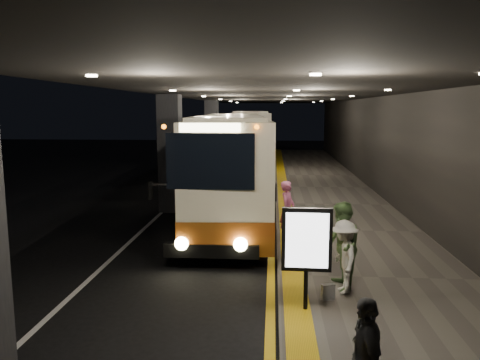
{
  "coord_description": "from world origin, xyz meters",
  "views": [
    {
      "loc": [
        2.37,
        -13.34,
        3.86
      ],
      "look_at": [
        1.36,
        0.84,
        1.7
      ],
      "focal_mm": 35.0,
      "sensor_mm": 36.0,
      "label": 1
    }
  ],
  "objects_px": {
    "passenger_boarding": "(287,210)",
    "passenger_waiting_grey": "(365,359)",
    "info_sign": "(307,242)",
    "bag_polka": "(328,292)",
    "passenger_waiting_green": "(341,246)",
    "passenger_waiting_white": "(344,257)",
    "coach_main": "(232,171)",
    "stanchion_post": "(289,231)",
    "coach_second": "(250,140)"
  },
  "relations": [
    {
      "from": "coach_main",
      "to": "passenger_waiting_white",
      "type": "relative_size",
      "value": 7.64
    },
    {
      "from": "passenger_boarding",
      "to": "stanchion_post",
      "type": "distance_m",
      "value": 1.42
    },
    {
      "from": "passenger_boarding",
      "to": "passenger_waiting_green",
      "type": "relative_size",
      "value": 0.91
    },
    {
      "from": "bag_polka",
      "to": "passenger_waiting_green",
      "type": "bearing_deg",
      "value": 61.52
    },
    {
      "from": "coach_second",
      "to": "bag_polka",
      "type": "distance_m",
      "value": 23.67
    },
    {
      "from": "passenger_waiting_white",
      "to": "info_sign",
      "type": "height_order",
      "value": "info_sign"
    },
    {
      "from": "passenger_waiting_green",
      "to": "stanchion_post",
      "type": "distance_m",
      "value": 2.69
    },
    {
      "from": "coach_main",
      "to": "stanchion_post",
      "type": "xyz_separation_m",
      "value": [
        1.87,
        -4.37,
        -1.0
      ]
    },
    {
      "from": "coach_main",
      "to": "passenger_boarding",
      "type": "relative_size",
      "value": 6.88
    },
    {
      "from": "passenger_waiting_white",
      "to": "stanchion_post",
      "type": "relative_size",
      "value": 1.35
    },
    {
      "from": "info_sign",
      "to": "bag_polka",
      "type": "bearing_deg",
      "value": 47.76
    },
    {
      "from": "passenger_boarding",
      "to": "passenger_waiting_green",
      "type": "distance_m",
      "value": 3.99
    },
    {
      "from": "coach_main",
      "to": "info_sign",
      "type": "bearing_deg",
      "value": -78.71
    },
    {
      "from": "coach_main",
      "to": "passenger_boarding",
      "type": "xyz_separation_m",
      "value": [
        1.88,
        -2.97,
        -0.72
      ]
    },
    {
      "from": "passenger_boarding",
      "to": "stanchion_post",
      "type": "height_order",
      "value": "passenger_boarding"
    },
    {
      "from": "info_sign",
      "to": "stanchion_post",
      "type": "bearing_deg",
      "value": 95.27
    },
    {
      "from": "passenger_boarding",
      "to": "coach_second",
      "type": "bearing_deg",
      "value": 26.67
    },
    {
      "from": "passenger_waiting_grey",
      "to": "bag_polka",
      "type": "bearing_deg",
      "value": 175.67
    },
    {
      "from": "passenger_waiting_green",
      "to": "coach_main",
      "type": "bearing_deg",
      "value": -162.7
    },
    {
      "from": "passenger_boarding",
      "to": "bag_polka",
      "type": "xyz_separation_m",
      "value": [
        0.67,
        -4.46,
        -0.68
      ]
    },
    {
      "from": "passenger_boarding",
      "to": "info_sign",
      "type": "xyz_separation_m",
      "value": [
        0.2,
        -4.94,
        0.47
      ]
    },
    {
      "from": "passenger_waiting_green",
      "to": "stanchion_post",
      "type": "relative_size",
      "value": 1.66
    },
    {
      "from": "passenger_boarding",
      "to": "passenger_waiting_green",
      "type": "xyz_separation_m",
      "value": [
        0.99,
        -3.87,
        0.08
      ]
    },
    {
      "from": "passenger_waiting_green",
      "to": "passenger_waiting_white",
      "type": "distance_m",
      "value": 0.24
    },
    {
      "from": "coach_second",
      "to": "stanchion_post",
      "type": "distance_m",
      "value": 20.53
    },
    {
      "from": "coach_second",
      "to": "passenger_waiting_white",
      "type": "height_order",
      "value": "coach_second"
    },
    {
      "from": "passenger_waiting_white",
      "to": "passenger_waiting_grey",
      "type": "bearing_deg",
      "value": -9.09
    },
    {
      "from": "passenger_waiting_green",
      "to": "info_sign",
      "type": "height_order",
      "value": "info_sign"
    },
    {
      "from": "passenger_boarding",
      "to": "coach_main",
      "type": "bearing_deg",
      "value": 52.8
    },
    {
      "from": "passenger_waiting_grey",
      "to": "info_sign",
      "type": "bearing_deg",
      "value": -175.62
    },
    {
      "from": "passenger_waiting_grey",
      "to": "bag_polka",
      "type": "height_order",
      "value": "passenger_waiting_grey"
    },
    {
      "from": "passenger_waiting_grey",
      "to": "bag_polka",
      "type": "xyz_separation_m",
      "value": [
        -0.02,
        3.57,
        -0.61
      ]
    },
    {
      "from": "passenger_waiting_white",
      "to": "bag_polka",
      "type": "height_order",
      "value": "passenger_waiting_white"
    },
    {
      "from": "coach_main",
      "to": "bag_polka",
      "type": "height_order",
      "value": "coach_main"
    },
    {
      "from": "passenger_boarding",
      "to": "stanchion_post",
      "type": "relative_size",
      "value": 1.5
    },
    {
      "from": "passenger_waiting_white",
      "to": "info_sign",
      "type": "distance_m",
      "value": 1.34
    },
    {
      "from": "passenger_waiting_white",
      "to": "coach_second",
      "type": "bearing_deg",
      "value": -176.71
    },
    {
      "from": "passenger_waiting_grey",
      "to": "stanchion_post",
      "type": "xyz_separation_m",
      "value": [
        -0.69,
        6.63,
        -0.22
      ]
    },
    {
      "from": "coach_second",
      "to": "passenger_boarding",
      "type": "xyz_separation_m",
      "value": [
        2.04,
        -19.01,
        -0.75
      ]
    },
    {
      "from": "passenger_boarding",
      "to": "passenger_waiting_grey",
      "type": "xyz_separation_m",
      "value": [
        0.69,
        -8.02,
        -0.06
      ]
    },
    {
      "from": "info_sign",
      "to": "passenger_boarding",
      "type": "bearing_deg",
      "value": 94.25
    },
    {
      "from": "passenger_boarding",
      "to": "passenger_waiting_white",
      "type": "height_order",
      "value": "passenger_boarding"
    },
    {
      "from": "passenger_waiting_green",
      "to": "stanchion_post",
      "type": "height_order",
      "value": "passenger_waiting_green"
    },
    {
      "from": "passenger_waiting_green",
      "to": "passenger_waiting_white",
      "type": "height_order",
      "value": "passenger_waiting_green"
    },
    {
      "from": "passenger_waiting_white",
      "to": "stanchion_post",
      "type": "bearing_deg",
      "value": -162.98
    },
    {
      "from": "passenger_boarding",
      "to": "passenger_waiting_grey",
      "type": "relative_size",
      "value": 1.08
    },
    {
      "from": "coach_second",
      "to": "bag_polka",
      "type": "relative_size",
      "value": 36.72
    },
    {
      "from": "passenger_boarding",
      "to": "passenger_waiting_grey",
      "type": "height_order",
      "value": "passenger_boarding"
    },
    {
      "from": "coach_second",
      "to": "passenger_boarding",
      "type": "height_order",
      "value": "coach_second"
    },
    {
      "from": "bag_polka",
      "to": "passenger_waiting_white",
      "type": "bearing_deg",
      "value": 50.09
    }
  ]
}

